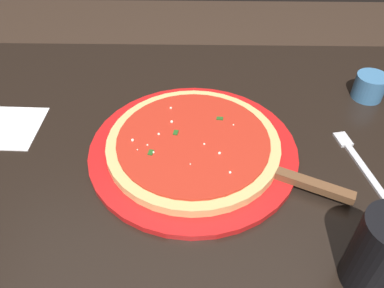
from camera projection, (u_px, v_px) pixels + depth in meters
The scene contains 8 objects.
restaurant_table at pixel (195, 212), 0.75m from camera, with size 1.13×0.85×0.75m.
serving_plate at pixel (192, 150), 0.69m from camera, with size 0.37×0.37×0.01m, color red.
pizza at pixel (192, 144), 0.68m from camera, with size 0.30×0.30×0.02m.
pizza_server at pixel (287, 177), 0.63m from camera, with size 0.22×0.13×0.01m.
cup_tall_drink at pixel (380, 253), 0.48m from camera, with size 0.07×0.07×0.12m, color black.
cup_small_sauce at pixel (368, 87), 0.80m from camera, with size 0.06×0.06×0.05m, color teal.
napkin_loose_left at pixel (6, 127), 0.74m from camera, with size 0.13×0.13×0.00m, color white.
fork at pixel (359, 163), 0.67m from camera, with size 0.06×0.19×0.00m.
Camera 1 is at (0.00, -0.46, 1.23)m, focal length 36.08 mm.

